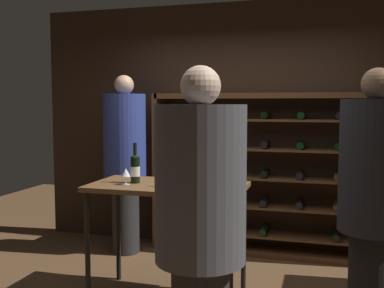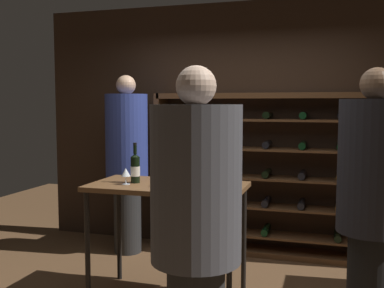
{
  "view_description": "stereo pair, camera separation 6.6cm",
  "coord_description": "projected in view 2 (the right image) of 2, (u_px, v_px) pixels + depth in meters",
  "views": [
    {
      "loc": [
        0.91,
        -3.53,
        1.67
      ],
      "look_at": [
        -0.17,
        0.22,
        1.33
      ],
      "focal_mm": 42.83,
      "sensor_mm": 36.0,
      "label": 1
    },
    {
      "loc": [
        0.98,
        -3.51,
        1.67
      ],
      "look_at": [
        -0.17,
        0.22,
        1.33
      ],
      "focal_mm": 42.83,
      "sensor_mm": 36.0,
      "label": 2
    }
  ],
  "objects": [
    {
      "name": "wine_bottle_red_label",
      "position": [
        228.0,
        170.0,
        3.78
      ],
      "size": [
        0.08,
        0.08,
        0.36
      ],
      "color": "black",
      "rests_on": "tasting_table"
    },
    {
      "name": "person_guest_plum_blouse",
      "position": [
        373.0,
        198.0,
        3.04
      ],
      "size": [
        0.47,
        0.47,
        1.91
      ],
      "rotation": [
        0.0,
        0.0,
        2.11
      ],
      "color": "black",
      "rests_on": "ground"
    },
    {
      "name": "person_guest_khaki",
      "position": [
        127.0,
        156.0,
        5.1
      ],
      "size": [
        0.47,
        0.47,
        1.99
      ],
      "rotation": [
        0.0,
        0.0,
        -1.96
      ],
      "color": "#282828",
      "rests_on": "ground"
    },
    {
      "name": "tasting_table",
      "position": [
        167.0,
        197.0,
        3.86
      ],
      "size": [
        1.3,
        0.69,
        1.0
      ],
      "color": "brown",
      "rests_on": "ground"
    },
    {
      "name": "person_bystander_red_print",
      "position": [
        196.0,
        221.0,
        2.53
      ],
      "size": [
        0.5,
        0.5,
        1.88
      ],
      "rotation": [
        0.0,
        0.0,
        -0.47
      ],
      "color": "#262626",
      "rests_on": "ground"
    },
    {
      "name": "wine_glass_stemmed_left",
      "position": [
        126.0,
        173.0,
        3.83
      ],
      "size": [
        0.08,
        0.08,
        0.14
      ],
      "color": "silver",
      "rests_on": "tasting_table"
    },
    {
      "name": "back_wall",
      "position": [
        244.0,
        127.0,
        5.27
      ],
      "size": [
        4.91,
        0.1,
        2.82
      ],
      "primitive_type": "cube",
      "color": "#332319",
      "rests_on": "ground"
    },
    {
      "name": "wine_bottle_green_slim",
      "position": [
        190.0,
        170.0,
        3.67
      ],
      "size": [
        0.08,
        0.08,
        0.4
      ],
      "color": "black",
      "rests_on": "tasting_table"
    },
    {
      "name": "wine_bottle_amber_reserve",
      "position": [
        135.0,
        168.0,
        3.91
      ],
      "size": [
        0.08,
        0.08,
        0.34
      ],
      "color": "black",
      "rests_on": "tasting_table"
    },
    {
      "name": "wine_rack",
      "position": [
        267.0,
        175.0,
        5.03
      ],
      "size": [
        2.54,
        0.32,
        1.79
      ],
      "color": "brown",
      "rests_on": "ground"
    }
  ]
}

